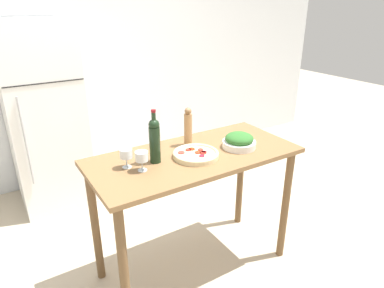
% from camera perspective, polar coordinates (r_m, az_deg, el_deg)
% --- Properties ---
extents(ground_plane, '(14.00, 14.00, 0.00)m').
position_cam_1_polar(ground_plane, '(2.77, 0.37, -19.42)').
color(ground_plane, '#BCAD93').
extents(wall_back, '(6.40, 0.08, 2.60)m').
position_cam_1_polar(wall_back, '(3.90, -15.73, 13.69)').
color(wall_back, silver).
rests_on(wall_back, ground_plane).
extents(refrigerator, '(0.64, 0.70, 1.73)m').
position_cam_1_polar(refrigerator, '(3.48, -23.37, 4.21)').
color(refrigerator, white).
rests_on(refrigerator, ground_plane).
extents(prep_counter, '(1.40, 0.64, 0.93)m').
position_cam_1_polar(prep_counter, '(2.32, 0.42, -4.99)').
color(prep_counter, brown).
rests_on(prep_counter, ground_plane).
extents(wine_bottle, '(0.07, 0.07, 0.34)m').
position_cam_1_polar(wine_bottle, '(2.10, -6.25, 0.76)').
color(wine_bottle, black).
rests_on(wine_bottle, prep_counter).
extents(wine_glass_near, '(0.08, 0.08, 0.12)m').
position_cam_1_polar(wine_glass_near, '(2.03, -8.39, -2.19)').
color(wine_glass_near, silver).
rests_on(wine_glass_near, prep_counter).
extents(wine_glass_far, '(0.08, 0.08, 0.12)m').
position_cam_1_polar(wine_glass_far, '(2.08, -10.94, -1.71)').
color(wine_glass_far, silver).
rests_on(wine_glass_far, prep_counter).
extents(pepper_mill, '(0.06, 0.06, 0.27)m').
position_cam_1_polar(pepper_mill, '(2.35, -0.66, 2.80)').
color(pepper_mill, '#AD7F51').
rests_on(pepper_mill, prep_counter).
extents(salad_bowl, '(0.23, 0.23, 0.11)m').
position_cam_1_polar(salad_bowl, '(2.36, 7.87, 0.49)').
color(salad_bowl, white).
rests_on(salad_bowl, prep_counter).
extents(homemade_pizza, '(0.30, 0.30, 0.04)m').
position_cam_1_polar(homemade_pizza, '(2.21, 0.64, -1.71)').
color(homemade_pizza, beige).
rests_on(homemade_pizza, prep_counter).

